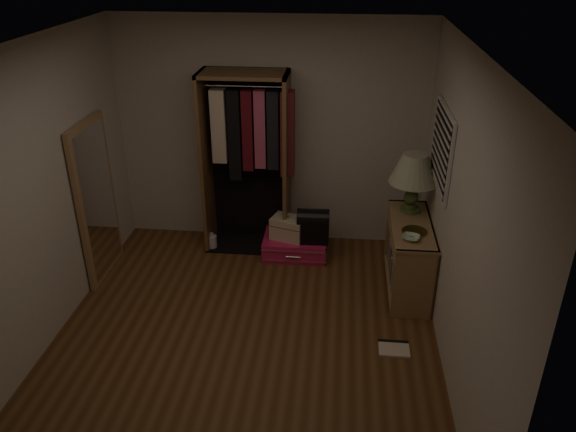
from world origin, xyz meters
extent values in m
plane|color=#533217|center=(0.00, 0.00, 0.00)|extent=(4.00, 4.00, 0.00)
cube|color=beige|center=(0.00, 2.00, 1.30)|extent=(3.50, 0.02, 2.60)
cube|color=beige|center=(0.00, -2.00, 1.30)|extent=(3.50, 0.02, 2.60)
cube|color=beige|center=(1.75, 0.00, 1.30)|extent=(0.02, 4.00, 2.60)
cube|color=beige|center=(-1.75, 0.00, 1.30)|extent=(0.02, 4.00, 2.60)
cube|color=silver|center=(0.00, 0.00, 2.60)|extent=(3.50, 4.00, 0.01)
cube|color=silver|center=(1.73, 1.00, 1.55)|extent=(0.03, 0.96, 0.76)
cube|color=black|center=(1.73, 1.00, 1.55)|extent=(0.03, 0.90, 0.70)
cube|color=silver|center=(1.71, 1.00, 1.24)|extent=(0.01, 0.88, 0.02)
cube|color=silver|center=(1.71, 1.00, 1.32)|extent=(0.01, 0.88, 0.02)
cube|color=silver|center=(1.71, 1.00, 1.39)|extent=(0.01, 0.88, 0.02)
cube|color=silver|center=(1.71, 1.00, 1.47)|extent=(0.01, 0.88, 0.02)
cube|color=silver|center=(1.71, 1.00, 1.55)|extent=(0.01, 0.88, 0.02)
cube|color=silver|center=(1.71, 1.00, 1.63)|extent=(0.01, 0.88, 0.02)
cube|color=silver|center=(1.71, 1.00, 1.71)|extent=(0.01, 0.88, 0.02)
cube|color=silver|center=(1.71, 1.00, 1.78)|extent=(0.01, 0.88, 0.02)
cube|color=silver|center=(1.71, 1.00, 1.86)|extent=(0.01, 0.88, 0.02)
cube|color=#926E47|center=(1.54, 0.46, 0.38)|extent=(0.40, 0.03, 0.75)
cube|color=#926E47|center=(1.54, 1.54, 0.38)|extent=(0.40, 0.03, 0.75)
cube|color=#926E47|center=(1.54, 1.00, 0.06)|extent=(0.40, 1.04, 0.03)
cube|color=#926E47|center=(1.54, 1.00, 0.57)|extent=(0.40, 1.04, 0.03)
cube|color=#926E47|center=(1.54, 1.00, 0.73)|extent=(0.42, 1.12, 0.03)
cube|color=brown|center=(1.73, 1.00, 0.38)|extent=(0.02, 1.10, 0.75)
cube|color=#926E47|center=(1.53, 1.33, 0.65)|extent=(0.36, 0.38, 0.13)
cube|color=gray|center=(1.45, 0.52, 0.21)|extent=(0.16, 0.03, 0.27)
cube|color=#4C3833|center=(1.48, 0.57, 0.22)|extent=(0.22, 0.04, 0.29)
cube|color=#B7AD99|center=(1.48, 0.61, 0.23)|extent=(0.21, 0.04, 0.31)
cube|color=brown|center=(1.45, 0.65, 0.23)|extent=(0.16, 0.03, 0.32)
cube|color=#3F4C59|center=(1.47, 0.69, 0.19)|extent=(0.19, 0.03, 0.23)
cube|color=gray|center=(1.47, 0.73, 0.20)|extent=(0.19, 0.04, 0.26)
cube|color=#59594C|center=(1.47, 0.78, 0.19)|extent=(0.20, 0.04, 0.23)
cube|color=#B2724C|center=(1.47, 0.82, 0.20)|extent=(0.21, 0.03, 0.25)
cube|color=beige|center=(1.46, 0.87, 0.23)|extent=(0.17, 0.03, 0.32)
cube|color=#332D38|center=(1.45, 0.92, 0.19)|extent=(0.17, 0.04, 0.24)
cube|color=gray|center=(1.46, 0.96, 0.20)|extent=(0.18, 0.03, 0.26)
cube|color=#4C3833|center=(1.48, 1.01, 0.19)|extent=(0.22, 0.04, 0.23)
cube|color=#B7AD99|center=(1.46, 1.06, 0.19)|extent=(0.17, 0.05, 0.24)
cube|color=brown|center=(1.45, 1.12, 0.20)|extent=(0.15, 0.04, 0.25)
cube|color=#3F4C59|center=(1.46, 1.17, 0.22)|extent=(0.18, 0.05, 0.30)
cube|color=gray|center=(1.46, 1.22, 0.23)|extent=(0.18, 0.05, 0.31)
cube|color=#59594C|center=(1.45, 1.27, 0.20)|extent=(0.15, 0.04, 0.26)
cube|color=#B2724C|center=(1.46, 1.33, 0.21)|extent=(0.19, 0.05, 0.27)
cube|color=beige|center=(1.47, 1.38, 0.22)|extent=(0.20, 0.04, 0.29)
cube|color=#332D38|center=(1.46, 1.43, 0.19)|extent=(0.19, 0.05, 0.24)
cube|color=brown|center=(-0.70, 1.74, 1.02)|extent=(0.04, 0.50, 2.05)
cube|color=brown|center=(0.20, 1.74, 1.02)|extent=(0.04, 0.50, 2.05)
cube|color=brown|center=(-0.25, 1.74, 2.03)|extent=(0.95, 0.50, 0.04)
cube|color=black|center=(-0.25, 1.98, 1.02)|extent=(0.95, 0.02, 2.05)
cube|color=black|center=(-0.25, 1.74, 0.01)|extent=(0.95, 0.50, 0.02)
cylinder|color=silver|center=(-0.25, 1.74, 1.90)|extent=(0.87, 0.02, 0.02)
cube|color=beige|center=(-0.53, 1.72, 1.47)|extent=(0.16, 0.16, 0.81)
cube|color=black|center=(-0.36, 1.72, 1.36)|extent=(0.14, 0.11, 1.02)
cube|color=#590F19|center=(-0.22, 1.72, 1.42)|extent=(0.11, 0.13, 0.89)
cube|color=#BF4C72|center=(-0.08, 1.72, 1.44)|extent=(0.12, 0.11, 0.86)
cube|color=black|center=(0.06, 1.72, 1.44)|extent=(0.12, 0.14, 0.87)
cube|color=maroon|center=(0.22, 1.72, 1.40)|extent=(0.14, 0.16, 0.94)
cube|color=#9F784D|center=(-1.71, 1.00, 0.85)|extent=(0.05, 0.80, 1.70)
cube|color=white|center=(-1.68, 1.00, 0.85)|extent=(0.01, 0.68, 1.58)
cube|color=#D31954|center=(0.32, 1.57, 0.11)|extent=(0.72, 0.52, 0.22)
cube|color=silver|center=(0.32, 1.57, 0.05)|extent=(0.74, 0.54, 0.01)
cube|color=silver|center=(0.32, 1.57, 0.17)|extent=(0.74, 0.54, 0.01)
cylinder|color=silver|center=(0.32, 1.30, 0.11)|extent=(0.16, 0.02, 0.02)
cube|color=beige|center=(0.25, 1.54, 0.35)|extent=(0.43, 0.35, 0.25)
cube|color=brown|center=(0.25, 1.54, 0.40)|extent=(0.44, 0.36, 0.01)
cylinder|color=silver|center=(0.25, 1.54, 0.49)|extent=(0.11, 0.05, 0.02)
cube|color=black|center=(0.52, 1.50, 0.36)|extent=(0.36, 0.24, 0.27)
cylinder|color=black|center=(0.52, 1.50, 0.50)|extent=(0.36, 0.24, 0.23)
cylinder|color=#445B2C|center=(1.54, 1.30, 0.77)|extent=(0.28, 0.28, 0.04)
cylinder|color=#445B2C|center=(1.54, 1.30, 0.81)|extent=(0.16, 0.16, 0.04)
sphere|color=#445B2C|center=(1.54, 1.30, 0.91)|extent=(0.20, 0.20, 0.15)
cylinder|color=#445B2C|center=(1.54, 1.30, 1.03)|extent=(0.07, 0.07, 0.09)
cone|color=beige|center=(1.54, 1.30, 1.22)|extent=(0.65, 0.65, 0.30)
cone|color=beige|center=(1.54, 1.30, 1.22)|extent=(0.58, 0.58, 0.29)
cylinder|color=olive|center=(1.54, 0.83, 0.76)|extent=(0.31, 0.31, 0.01)
imported|color=#ADD0B2|center=(1.49, 0.67, 0.77)|extent=(0.21, 0.21, 0.04)
cylinder|color=silver|center=(-0.67, 1.60, 0.08)|extent=(0.13, 0.13, 0.16)
cylinder|color=silver|center=(-0.67, 1.60, 0.18)|extent=(0.05, 0.05, 0.04)
cube|color=beige|center=(1.35, -0.02, 0.01)|extent=(0.27, 0.22, 0.02)
cube|color=black|center=(1.35, 0.07, 0.01)|extent=(0.27, 0.04, 0.03)
camera|label=1|loc=(0.80, -4.04, 3.32)|focal=35.00mm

